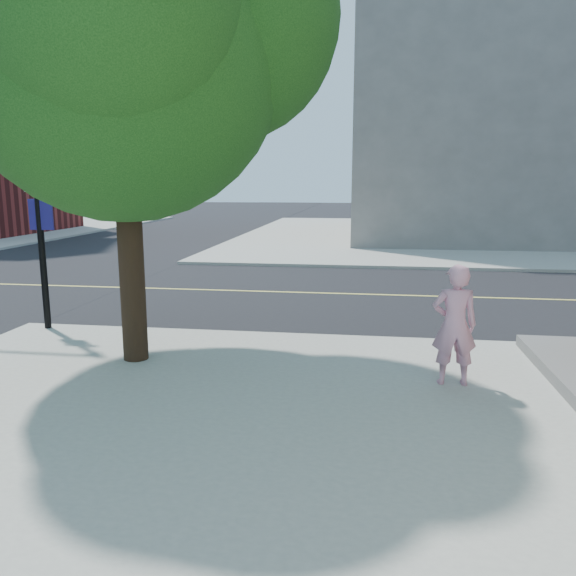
# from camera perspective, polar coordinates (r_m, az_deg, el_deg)

# --- Properties ---
(ground) EXTENTS (140.00, 140.00, 0.00)m
(ground) POSITION_cam_1_polar(r_m,az_deg,el_deg) (12.12, -20.68, -4.04)
(ground) COLOR black
(ground) RESTS_ON ground
(road_ew) EXTENTS (140.00, 9.00, 0.01)m
(road_ew) POSITION_cam_1_polar(r_m,az_deg,el_deg) (16.10, -13.02, -0.07)
(road_ew) COLOR black
(road_ew) RESTS_ON ground
(sidewalk_ne) EXTENTS (29.00, 25.00, 0.12)m
(sidewalk_ne) POSITION_cam_1_polar(r_m,az_deg,el_deg) (32.78, 21.86, 4.91)
(sidewalk_ne) COLOR #9D9D92
(sidewalk_ne) RESTS_ON ground
(filler_ne) EXTENTS (18.00, 16.00, 14.00)m
(filler_ne) POSITION_cam_1_polar(r_m,az_deg,el_deg) (33.52, 23.40, 17.03)
(filler_ne) COLOR slate
(filler_ne) RESTS_ON sidewalk_ne
(man_on_phone) EXTENTS (0.65, 0.44, 1.72)m
(man_on_phone) POSITION_cam_1_polar(r_m,az_deg,el_deg) (8.20, 16.47, -3.61)
(man_on_phone) COLOR pink
(man_on_phone) RESTS_ON sidewalk_se
(street_tree) EXTENTS (6.05, 5.50, 8.02)m
(street_tree) POSITION_cam_1_polar(r_m,az_deg,el_deg) (9.36, -15.90, 24.92)
(street_tree) COLOR black
(street_tree) RESTS_ON sidewalk_se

